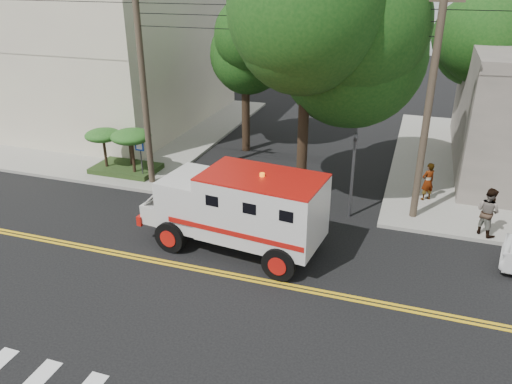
% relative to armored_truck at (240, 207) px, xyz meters
% --- Properties ---
extents(ground, '(100.00, 100.00, 0.00)m').
position_rel_armored_truck_xyz_m(ground, '(-0.43, -1.73, -1.72)').
color(ground, black).
rests_on(ground, ground).
extents(sidewalk_nw, '(17.00, 17.00, 0.15)m').
position_rel_armored_truck_xyz_m(sidewalk_nw, '(-13.93, 11.77, -1.65)').
color(sidewalk_nw, gray).
rests_on(sidewalk_nw, ground).
extents(building_left, '(16.00, 14.00, 10.00)m').
position_rel_armored_truck_xyz_m(building_left, '(-15.93, 13.27, 3.43)').
color(building_left, beige).
rests_on(building_left, sidewalk_nw).
extents(utility_pole_left, '(0.28, 0.28, 9.00)m').
position_rel_armored_truck_xyz_m(utility_pole_left, '(-6.03, 4.27, 2.78)').
color(utility_pole_left, '#382D23').
rests_on(utility_pole_left, ground).
extents(utility_pole_right, '(0.28, 0.28, 9.00)m').
position_rel_armored_truck_xyz_m(utility_pole_right, '(5.87, 4.47, 2.78)').
color(utility_pole_right, '#382D23').
rests_on(utility_pole_right, ground).
extents(tree_main, '(6.08, 5.70, 9.85)m').
position_rel_armored_truck_xyz_m(tree_main, '(1.51, 4.48, 5.48)').
color(tree_main, black).
rests_on(tree_main, ground).
extents(tree_left, '(4.48, 4.20, 7.70)m').
position_rel_armored_truck_xyz_m(tree_left, '(-3.11, 10.06, 4.01)').
color(tree_left, black).
rests_on(tree_left, ground).
extents(tree_right, '(4.80, 4.50, 8.20)m').
position_rel_armored_truck_xyz_m(tree_right, '(8.42, 14.04, 4.37)').
color(tree_right, black).
rests_on(tree_right, ground).
extents(traffic_signal, '(0.15, 0.18, 3.60)m').
position_rel_armored_truck_xyz_m(traffic_signal, '(3.37, 3.87, 0.50)').
color(traffic_signal, '#3F3F42').
rests_on(traffic_signal, ground).
extents(accessibility_sign, '(0.45, 0.10, 2.02)m').
position_rel_armored_truck_xyz_m(accessibility_sign, '(-6.63, 4.45, -0.36)').
color(accessibility_sign, '#3F3F42').
rests_on(accessibility_sign, ground).
extents(palm_planter, '(3.52, 2.63, 2.36)m').
position_rel_armored_truck_xyz_m(palm_planter, '(-7.86, 4.90, -0.08)').
color(palm_planter, '#1E3314').
rests_on(palm_planter, sidewalk_nw).
extents(armored_truck, '(6.88, 3.31, 3.03)m').
position_rel_armored_truck_xyz_m(armored_truck, '(0.00, 0.00, 0.00)').
color(armored_truck, silver).
rests_on(armored_truck, ground).
extents(pedestrian_a, '(0.74, 0.71, 1.70)m').
position_rel_armored_truck_xyz_m(pedestrian_a, '(6.31, 6.28, -0.72)').
color(pedestrian_a, gray).
rests_on(pedestrian_a, sidewalk_ne).
extents(pedestrian_b, '(1.16, 1.14, 1.88)m').
position_rel_armored_truck_xyz_m(pedestrian_b, '(8.49, 3.77, -0.63)').
color(pedestrian_b, gray).
rests_on(pedestrian_b, sidewalk_ne).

